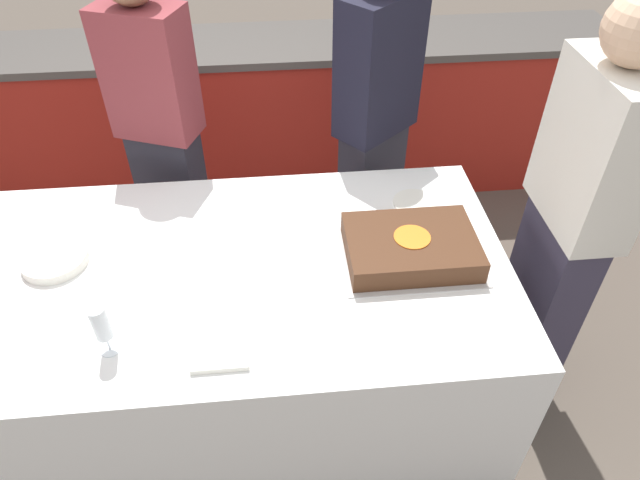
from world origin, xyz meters
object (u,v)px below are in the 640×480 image
at_px(wine_glass, 101,324).
at_px(person_standing_back, 162,138).
at_px(cake, 411,247).
at_px(person_seated_right, 570,222).
at_px(plate_stack, 55,259).
at_px(person_cutting_cake, 375,125).

xyz_separation_m(wine_glass, person_standing_back, (0.05, 1.09, -0.03)).
distance_m(cake, person_seated_right, 0.57).
relative_size(person_seated_right, person_standing_back, 1.03).
xyz_separation_m(plate_stack, person_standing_back, (0.31, 0.68, 0.07)).
bearing_deg(wine_glass, person_seated_right, 11.85).
bearing_deg(person_seated_right, wine_glass, -78.15).
height_order(person_cutting_cake, person_standing_back, person_cutting_cake).
xyz_separation_m(cake, person_cutting_cake, (0.00, 0.77, 0.05)).
bearing_deg(plate_stack, wine_glass, -57.51).
height_order(plate_stack, wine_glass, wine_glass).
bearing_deg(cake, person_cutting_cake, 90.00).
distance_m(cake, person_standing_back, 1.22).
bearing_deg(plate_stack, person_cutting_cake, 28.48).
relative_size(plate_stack, person_cutting_cake, 0.14).
height_order(person_seated_right, person_standing_back, person_seated_right).
relative_size(plate_stack, person_standing_back, 0.14).
distance_m(person_seated_right, person_standing_back, 1.70).
relative_size(cake, person_cutting_cake, 0.30).
distance_m(person_cutting_cake, person_standing_back, 0.95).
height_order(person_cutting_cake, person_seated_right, person_seated_right).
distance_m(cake, plate_stack, 1.26).
height_order(wine_glass, person_seated_right, person_seated_right).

